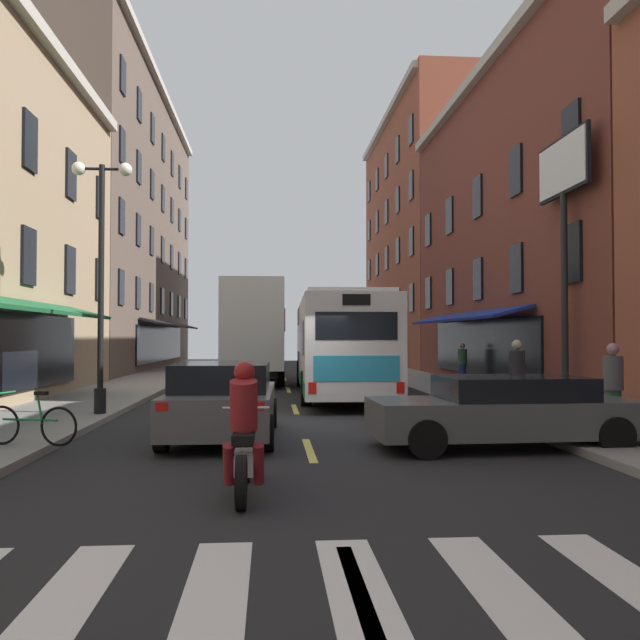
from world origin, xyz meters
TOP-DOWN VIEW (x-y plane):
  - ground_plane at (0.00, 0.00)m, footprint 34.80×80.00m
  - lane_centre_dashes at (0.00, -0.25)m, footprint 0.14×73.90m
  - crosswalk_near at (0.00, -10.00)m, footprint 7.10×2.80m
  - sidewalk_left at (-5.90, 0.00)m, footprint 3.00×80.00m
  - sidewalk_right at (5.90, 0.00)m, footprint 3.00×80.00m
  - billboard_sign at (7.05, 1.83)m, footprint 0.40×2.87m
  - transit_bus at (1.62, 7.38)m, footprint 2.88×12.17m
  - box_truck at (-1.31, 13.05)m, footprint 2.54×8.20m
  - sedan_near at (3.45, -3.60)m, footprint 4.68×2.05m
  - sedan_mid at (-1.58, -2.13)m, footprint 2.11×4.44m
  - motorcycle_rider at (-1.00, -6.71)m, footprint 0.62×2.07m
  - bicycle_near at (-4.70, -3.52)m, footprint 1.67×0.57m
  - pedestrian_mid at (4.96, -0.24)m, footprint 0.36×0.36m
  - pedestrian_far at (6.76, 10.12)m, footprint 0.36×0.36m
  - pedestrian_rear at (5.74, -3.03)m, footprint 0.36×0.36m
  - street_lamp_twin at (-4.72, 1.12)m, footprint 1.42×0.32m

SIDE VIEW (x-z plane):
  - ground_plane at x=0.00m, z-range -0.10..0.00m
  - lane_centre_dashes at x=0.00m, z-range 0.00..0.01m
  - crosswalk_near at x=0.00m, z-range 0.00..0.01m
  - sidewalk_left at x=-5.90m, z-range 0.00..0.14m
  - sidewalk_right at x=5.90m, z-range 0.00..0.14m
  - bicycle_near at x=-4.70m, z-range 0.05..0.96m
  - sedan_near at x=3.45m, z-range 0.03..1.29m
  - motorcycle_rider at x=-1.00m, z-range -0.12..1.54m
  - sedan_mid at x=-1.58m, z-range 0.01..1.47m
  - pedestrian_far at x=6.76m, z-range 0.15..1.73m
  - pedestrian_rear at x=5.74m, z-range 0.16..1.87m
  - pedestrian_mid at x=4.96m, z-range 0.17..1.92m
  - transit_bus at x=1.62m, z-range 0.08..3.33m
  - box_truck at x=-1.31m, z-range 0.06..4.25m
  - street_lamp_twin at x=-4.72m, z-range 0.44..6.46m
  - billboard_sign at x=7.05m, z-range 2.01..9.13m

